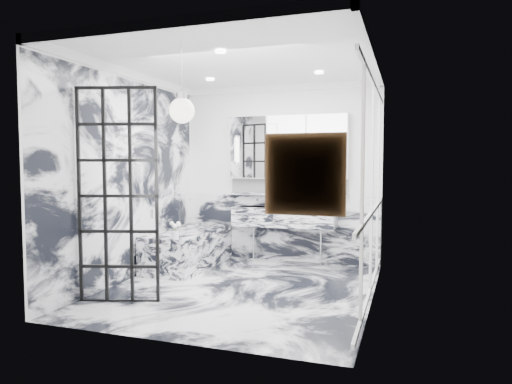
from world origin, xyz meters
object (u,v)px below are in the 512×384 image
(bathtub, at_px, (188,248))
(mirror_cabinet, at_px, (287,147))
(crittall_door, at_px, (118,196))
(trough_sink, at_px, (284,217))

(bathtub, bearing_deg, mirror_cabinet, 32.06)
(crittall_door, bearing_deg, bathtub, 75.42)
(trough_sink, bearing_deg, bathtub, -153.52)
(trough_sink, xyz_separation_m, bathtub, (-1.33, -0.66, -0.45))
(trough_sink, bearing_deg, mirror_cabinet, 90.00)
(mirror_cabinet, distance_m, bathtub, 2.20)
(crittall_door, bearing_deg, trough_sink, 46.55)
(bathtub, bearing_deg, crittall_door, -88.20)
(crittall_door, distance_m, mirror_cabinet, 3.00)
(crittall_door, relative_size, mirror_cabinet, 1.26)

